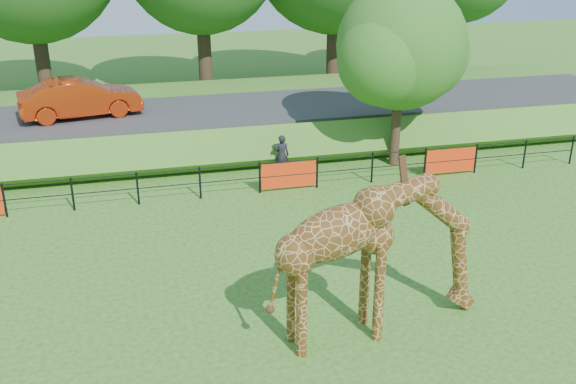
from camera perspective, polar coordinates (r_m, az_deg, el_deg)
name	(u,v)px	position (r m, az deg, el deg)	size (l,w,h in m)	color
ground	(245,336)	(14.40, -3.84, -12.65)	(90.00, 90.00, 0.00)	#305D17
giraffe	(380,258)	(13.80, 8.17, -5.80)	(5.01, 0.92, 3.58)	#553211
perimeter_fence	(200,183)	(21.19, -7.82, 0.80)	(28.07, 0.10, 1.10)	black
embankment	(179,119)	(28.26, -9.65, 6.39)	(40.00, 9.00, 1.30)	#305D17
road	(181,112)	(26.63, -9.45, 7.01)	(40.00, 5.00, 0.12)	#2E2D30
car_red	(80,98)	(26.44, -17.97, 7.94)	(1.60, 4.58, 1.51)	#B52F0C
visitor	(282,155)	(23.03, -0.58, 3.30)	(0.54, 0.36, 1.49)	black
tree_east	(403,50)	(23.66, 10.19, 12.32)	(5.40, 4.71, 6.76)	black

